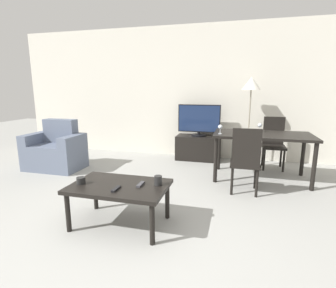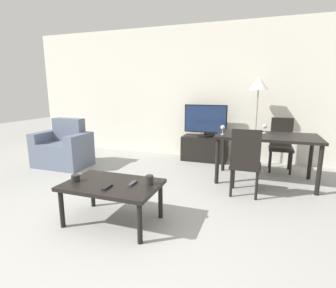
% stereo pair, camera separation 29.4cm
% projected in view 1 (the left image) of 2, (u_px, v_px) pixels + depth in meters
% --- Properties ---
extents(ground_plane, '(18.00, 18.00, 0.00)m').
position_uv_depth(ground_plane, '(100.00, 268.00, 2.13)').
color(ground_plane, '#9E9E99').
extents(wall_back, '(7.76, 0.06, 2.70)m').
position_uv_depth(wall_back, '(189.00, 93.00, 5.49)').
color(wall_back, silver).
rests_on(wall_back, ground_plane).
extents(armchair, '(0.98, 0.64, 0.88)m').
position_uv_depth(armchair, '(56.00, 151.00, 4.76)').
color(armchair, slate).
rests_on(armchair, ground_plane).
extents(tv_stand, '(0.89, 0.45, 0.49)m').
position_uv_depth(tv_stand, '(198.00, 148.00, 5.38)').
color(tv_stand, black).
rests_on(tv_stand, ground_plane).
extents(tv, '(0.85, 0.30, 0.63)m').
position_uv_depth(tv, '(199.00, 120.00, 5.26)').
color(tv, black).
rests_on(tv, tv_stand).
extents(coffee_table, '(1.01, 0.65, 0.45)m').
position_uv_depth(coffee_table, '(119.00, 189.00, 2.75)').
color(coffee_table, black).
rests_on(coffee_table, ground_plane).
extents(dining_table, '(1.49, 0.81, 0.74)m').
position_uv_depth(dining_table, '(262.00, 139.00, 4.13)').
color(dining_table, black).
rests_on(dining_table, ground_plane).
extents(dining_chair_near, '(0.40, 0.40, 0.93)m').
position_uv_depth(dining_chair_near, '(245.00, 159.00, 3.55)').
color(dining_chair_near, black).
rests_on(dining_chair_near, ground_plane).
extents(dining_chair_far, '(0.40, 0.40, 0.93)m').
position_uv_depth(dining_chair_far, '(273.00, 141.00, 4.78)').
color(dining_chair_far, black).
rests_on(dining_chair_far, ground_plane).
extents(floor_lamp, '(0.33, 0.33, 1.65)m').
position_uv_depth(floor_lamp, '(251.00, 89.00, 4.80)').
color(floor_lamp, gray).
rests_on(floor_lamp, ground_plane).
extents(remote_primary, '(0.04, 0.15, 0.02)m').
position_uv_depth(remote_primary, '(141.00, 184.00, 2.72)').
color(remote_primary, '#38383D').
rests_on(remote_primary, coffee_table).
extents(remote_secondary, '(0.04, 0.15, 0.02)m').
position_uv_depth(remote_secondary, '(116.00, 189.00, 2.60)').
color(remote_secondary, black).
rests_on(remote_secondary, coffee_table).
extents(cup_white_near, '(0.09, 0.09, 0.07)m').
position_uv_depth(cup_white_near, '(81.00, 181.00, 2.76)').
color(cup_white_near, black).
rests_on(cup_white_near, coffee_table).
extents(cup_colored_far, '(0.08, 0.08, 0.10)m').
position_uv_depth(cup_colored_far, '(158.00, 180.00, 2.72)').
color(cup_colored_far, black).
rests_on(cup_colored_far, coffee_table).
extents(wine_glass_left, '(0.07, 0.07, 0.15)m').
position_uv_depth(wine_glass_left, '(260.00, 126.00, 4.25)').
color(wine_glass_left, silver).
rests_on(wine_glass_left, dining_table).
extents(wine_glass_center, '(0.07, 0.07, 0.15)m').
position_uv_depth(wine_glass_center, '(220.00, 127.00, 4.07)').
color(wine_glass_center, silver).
rests_on(wine_glass_center, dining_table).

